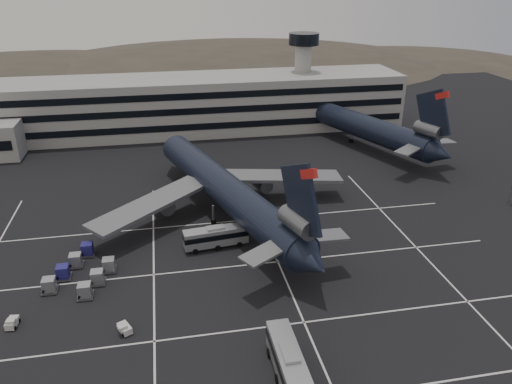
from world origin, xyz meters
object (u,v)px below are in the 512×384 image
Objects in this scene: bus_far at (216,236)px; uld_cluster at (81,271)px; trijet_main at (226,190)px; bus_near at (289,365)px; tug_a at (12,323)px.

uld_cluster is (-19.46, -4.60, -0.97)m from bus_far.
bus_far is 20.02m from uld_cluster.
uld_cluster is at bearing -165.38° from trijet_main.
bus_near reaches higher than uld_cluster.
bus_near is at bearing -18.68° from tug_a.
bus_far is at bearing 13.30° from uld_cluster.
bus_near is 29.11m from bus_far.
bus_near is 34.01m from tug_a.
bus_far is at bearing 98.10° from bus_near.
bus_far is 4.74× the size of tug_a.
trijet_main is 38.48m from bus_near.
trijet_main is 4.08× the size of uld_cluster.
trijet_main reaches higher than bus_near.
tug_a is 11.77m from uld_cluster.
tug_a is at bearing 154.09° from bus_near.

